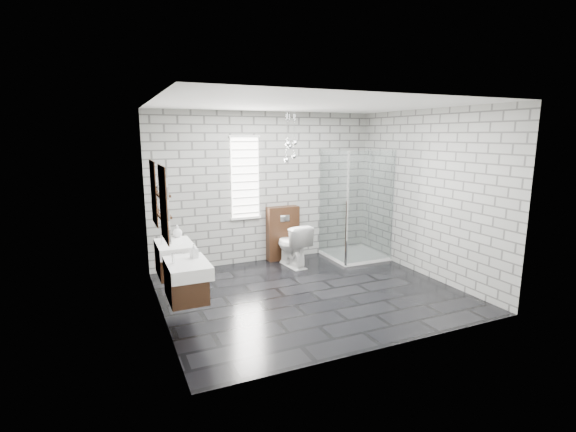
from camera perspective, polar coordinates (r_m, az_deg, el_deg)
floor at (r=6.30m, az=3.04°, el=-10.42°), size 4.20×3.60×0.02m
ceiling at (r=5.88m, az=3.32°, el=15.07°), size 4.20×3.60×0.02m
wall_back at (r=7.58m, az=-3.04°, el=3.88°), size 4.20×0.02×2.70m
wall_front at (r=4.43m, az=13.82°, el=-1.60°), size 4.20×0.02×2.70m
wall_left at (r=5.34m, az=-17.46°, el=0.33°), size 0.02×3.60×2.70m
wall_right at (r=7.14m, az=18.47°, el=2.87°), size 0.02×3.60×2.70m
vanity_left at (r=5.01m, az=-14.06°, el=-7.18°), size 0.47×0.70×1.57m
vanity_right at (r=5.91m, az=-15.65°, el=-4.46°), size 0.47×0.70×1.57m
shelf_lower at (r=5.31m, az=-16.52°, el=-0.01°), size 0.14×0.30×0.03m
shelf_upper at (r=5.26m, az=-16.68°, el=2.77°), size 0.14×0.30×0.03m
window at (r=7.40m, az=-5.89°, el=5.22°), size 0.56×0.05×1.48m
cistern_panel at (r=7.74m, az=-0.73°, el=-2.36°), size 0.60×0.20×1.00m
flush_plate at (r=7.58m, az=-0.42°, el=-0.33°), size 0.18×0.01×0.12m
shower_enclosure at (r=7.85m, az=8.99°, el=-2.28°), size 1.00×1.00×2.03m
pendant_cluster at (r=7.24m, az=0.33°, el=9.11°), size 0.29×0.27×0.87m
toilet at (r=7.38m, az=0.62°, el=-3.98°), size 0.50×0.79×0.77m
soap_bottle_a at (r=5.11m, az=-12.74°, el=-4.65°), size 0.10×0.10×0.18m
soap_bottle_b at (r=6.19m, az=-14.89°, el=-2.01°), size 0.16×0.16×0.17m
soap_bottle_c at (r=5.19m, az=-16.35°, el=1.16°), size 0.11×0.11×0.22m
vase at (r=5.30m, az=-16.68°, el=3.55°), size 0.13×0.13×0.10m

